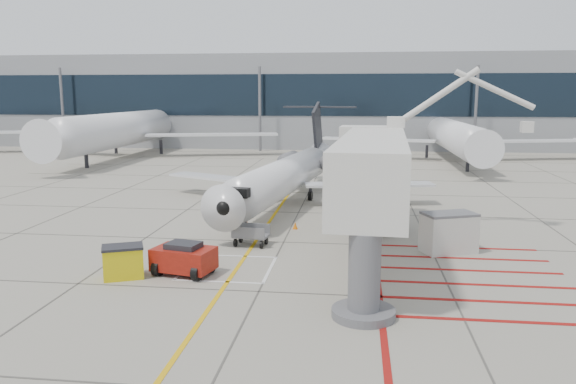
# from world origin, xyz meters

# --- Properties ---
(ground_plane) EXTENTS (260.00, 260.00, 0.00)m
(ground_plane) POSITION_xyz_m (0.00, 0.00, 0.00)
(ground_plane) COLOR gray
(ground_plane) RESTS_ON ground
(regional_jet) EXTENTS (25.74, 30.58, 7.26)m
(regional_jet) POSITION_xyz_m (-1.58, 12.13, 3.63)
(regional_jet) COLOR silver
(regional_jet) RESTS_ON ground_plane
(jet_bridge) EXTENTS (10.88, 21.03, 8.20)m
(jet_bridge) POSITION_xyz_m (4.73, 0.80, 4.10)
(jet_bridge) COLOR silver
(jet_bridge) RESTS_ON ground_plane
(pushback_tug) EXTENTS (3.00, 2.24, 1.57)m
(pushback_tug) POSITION_xyz_m (-3.80, -2.11, 0.79)
(pushback_tug) COLOR maroon
(pushback_tug) RESTS_ON ground_plane
(spill_bin) EXTENTS (2.04, 1.75, 1.49)m
(spill_bin) POSITION_xyz_m (-6.35, -2.95, 0.75)
(spill_bin) COLOR #D2BF0B
(spill_bin) RESTS_ON ground_plane
(baggage_cart) EXTENTS (2.00, 1.41, 1.18)m
(baggage_cart) POSITION_xyz_m (-1.68, 3.11, 0.59)
(baggage_cart) COLOR slate
(baggage_cart) RESTS_ON ground_plane
(ground_power_unit) EXTENTS (3.04, 2.41, 2.10)m
(ground_power_unit) POSITION_xyz_m (8.79, 3.06, 1.05)
(ground_power_unit) COLOR silver
(ground_power_unit) RESTS_ON ground_plane
(cone_nose) EXTENTS (0.39, 0.39, 0.54)m
(cone_nose) POSITION_xyz_m (-2.60, 6.72, 0.27)
(cone_nose) COLOR #FF630D
(cone_nose) RESTS_ON ground_plane
(cone_side) EXTENTS (0.31, 0.31, 0.43)m
(cone_side) POSITION_xyz_m (0.30, 7.18, 0.21)
(cone_side) COLOR orange
(cone_side) RESTS_ON ground_plane
(terminal_building) EXTENTS (180.00, 28.00, 14.00)m
(terminal_building) POSITION_xyz_m (10.00, 70.00, 7.00)
(terminal_building) COLOR gray
(terminal_building) RESTS_ON ground_plane
(terminal_glass_band) EXTENTS (180.00, 0.10, 6.00)m
(terminal_glass_band) POSITION_xyz_m (10.00, 55.95, 8.00)
(terminal_glass_band) COLOR black
(terminal_glass_band) RESTS_ON ground_plane
(bg_aircraft_b) EXTENTS (38.98, 43.31, 12.99)m
(bg_aircraft_b) POSITION_xyz_m (-26.06, 46.00, 6.50)
(bg_aircraft_b) COLOR silver
(bg_aircraft_b) RESTS_ON ground_plane
(bg_aircraft_c) EXTENTS (32.98, 36.65, 10.99)m
(bg_aircraft_c) POSITION_xyz_m (15.66, 46.00, 5.50)
(bg_aircraft_c) COLOR silver
(bg_aircraft_c) RESTS_ON ground_plane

